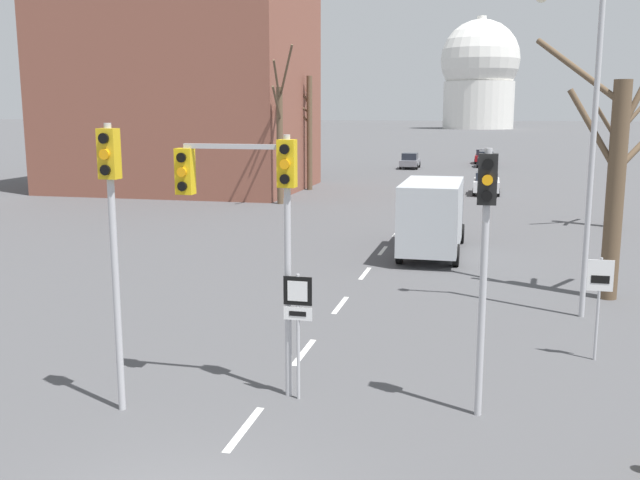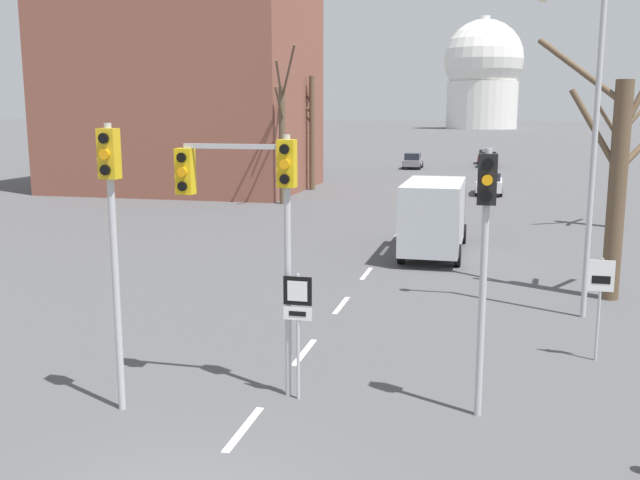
{
  "view_description": "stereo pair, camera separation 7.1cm",
  "coord_description": "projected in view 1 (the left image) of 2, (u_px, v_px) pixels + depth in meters",
  "views": [
    {
      "loc": [
        4.35,
        -8.7,
        6.0
      ],
      "look_at": [
        0.95,
        5.61,
        3.31
      ],
      "focal_mm": 40.0,
      "sensor_mm": 36.0,
      "label": 1
    },
    {
      "loc": [
        4.42,
        -8.68,
        6.0
      ],
      "look_at": [
        0.95,
        5.61,
        3.31
      ],
      "focal_mm": 40.0,
      "sensor_mm": 36.0,
      "label": 2
    }
  ],
  "objects": [
    {
      "name": "lane_stripe_4",
      "position": [
        383.0,
        250.0,
        30.82
      ],
      "size": [
        0.16,
        2.0,
        0.01
      ],
      "primitive_type": "cube",
      "color": "silver",
      "rests_on": "ground_plane"
    },
    {
      "name": "lane_stripe_7",
      "position": [
        415.0,
        209.0,
        43.74
      ],
      "size": [
        0.16,
        2.0,
        0.01
      ],
      "primitive_type": "cube",
      "color": "silver",
      "rests_on": "ground_plane"
    },
    {
      "name": "street_lamp_right",
      "position": [
        583.0,
        125.0,
        20.06
      ],
      "size": [
        1.87,
        0.36,
        9.29
      ],
      "color": "#B2B2B7",
      "rests_on": "ground_plane"
    },
    {
      "name": "apartment_block_left",
      "position": [
        182.0,
        39.0,
        53.17
      ],
      "size": [
        18.0,
        14.0,
        22.4
      ],
      "primitive_type": "cube",
      "color": "brown",
      "rests_on": "ground_plane"
    },
    {
      "name": "speed_limit_sign",
      "position": [
        599.0,
        291.0,
        17.04
      ],
      "size": [
        0.6,
        0.08,
        2.54
      ],
      "color": "#B2B2B7",
      "rests_on": "ground_plane"
    },
    {
      "name": "lane_stripe_10",
      "position": [
        433.0,
        186.0,
        56.66
      ],
      "size": [
        0.16,
        2.0,
        0.01
      ],
      "primitive_type": "cube",
      "color": "silver",
      "rests_on": "ground_plane"
    },
    {
      "name": "lane_stripe_8",
      "position": [
        422.0,
        200.0,
        48.05
      ],
      "size": [
        0.16,
        2.0,
        0.01
      ],
      "primitive_type": "cube",
      "color": "silver",
      "rests_on": "ground_plane"
    },
    {
      "name": "delivery_truck",
      "position": [
        433.0,
        214.0,
        29.83
      ],
      "size": [
        2.44,
        7.2,
        3.14
      ],
      "color": "#333842",
      "rests_on": "ground_plane"
    },
    {
      "name": "lane_stripe_9",
      "position": [
        428.0,
        193.0,
        52.35
      ],
      "size": [
        0.16,
        2.0,
        0.01
      ],
      "primitive_type": "cube",
      "color": "silver",
      "rests_on": "ground_plane"
    },
    {
      "name": "bare_tree_right_far",
      "position": [
        615.0,
        162.0,
        36.45
      ],
      "size": [
        3.03,
        2.79,
        7.26
      ],
      "color": "brown",
      "rests_on": "ground_plane"
    },
    {
      "name": "sedan_near_left",
      "position": [
        410.0,
        161.0,
        73.8
      ],
      "size": [
        1.86,
        4.21,
        1.62
      ],
      "color": "slate",
      "rests_on": "ground_plane"
    },
    {
      "name": "route_sign_post",
      "position": [
        298.0,
        314.0,
        14.68
      ],
      "size": [
        0.6,
        0.08,
        2.7
      ],
      "color": "#B2B2B7",
      "rests_on": "ground_plane"
    },
    {
      "name": "traffic_signal_centre_tall",
      "position": [
        252.0,
        199.0,
        14.63
      ],
      "size": [
        2.58,
        0.34,
        5.51
      ],
      "color": "#B2B2B7",
      "rests_on": "ground_plane"
    },
    {
      "name": "traffic_signal_near_left",
      "position": [
        112.0,
        216.0,
        13.77
      ],
      "size": [
        0.36,
        0.34,
        5.76
      ],
      "color": "#B2B2B7",
      "rests_on": "ground_plane"
    },
    {
      "name": "sedan_mid_centre",
      "position": [
        486.0,
        159.0,
        75.77
      ],
      "size": [
        1.79,
        4.14,
        1.71
      ],
      "color": "black",
      "rests_on": "ground_plane"
    },
    {
      "name": "bare_tree_left_near",
      "position": [
        280.0,
        136.0,
        45.39
      ],
      "size": [
        2.24,
        5.31,
        9.9
      ],
      "color": "brown",
      "rests_on": "ground_plane"
    },
    {
      "name": "sedan_far_left",
      "position": [
        487.0,
        183.0,
        51.21
      ],
      "size": [
        1.87,
        4.14,
        1.63
      ],
      "color": "silver",
      "rests_on": "ground_plane"
    },
    {
      "name": "sedan_near_right",
      "position": [
        483.0,
        156.0,
        80.71
      ],
      "size": [
        1.87,
        4.12,
        1.63
      ],
      "color": "maroon",
      "rests_on": "ground_plane"
    },
    {
      "name": "lane_stripe_0",
      "position": [
        244.0,
        429.0,
        13.6
      ],
      "size": [
        0.16,
        2.0,
        0.01
      ],
      "primitive_type": "cube",
      "color": "silver",
      "rests_on": "ground_plane"
    },
    {
      "name": "lane_stripe_2",
      "position": [
        340.0,
        305.0,
        22.21
      ],
      "size": [
        0.16,
        2.0,
        0.01
      ],
      "primitive_type": "cube",
      "color": "silver",
      "rests_on": "ground_plane"
    },
    {
      "name": "lane_stripe_11",
      "position": [
        437.0,
        181.0,
        60.96
      ],
      "size": [
        0.16,
        2.0,
        0.01
      ],
      "primitive_type": "cube",
      "color": "silver",
      "rests_on": "ground_plane"
    },
    {
      "name": "bare_tree_left_far",
      "position": [
        307.0,
        125.0,
        53.6
      ],
      "size": [
        3.64,
        3.86,
        10.15
      ],
      "color": "brown",
      "rests_on": "ground_plane"
    },
    {
      "name": "traffic_signal_near_right",
      "position": [
        485.0,
        233.0,
        13.57
      ],
      "size": [
        0.36,
        0.34,
        5.3
      ],
      "color": "#B2B2B7",
      "rests_on": "ground_plane"
    },
    {
      "name": "lane_stripe_3",
      "position": [
        365.0,
        273.0,
        26.51
      ],
      "size": [
        0.16,
        2.0,
        0.01
      ],
      "primitive_type": "cube",
      "color": "silver",
      "rests_on": "ground_plane"
    },
    {
      "name": "lane_stripe_6",
      "position": [
        407.0,
        220.0,
        39.43
      ],
      "size": [
        0.16,
        2.0,
        0.01
      ],
      "primitive_type": "cube",
      "color": "silver",
      "rests_on": "ground_plane"
    },
    {
      "name": "lane_stripe_5",
      "position": [
        396.0,
        233.0,
        35.13
      ],
      "size": [
        0.16,
        2.0,
        0.01
      ],
      "primitive_type": "cube",
      "color": "silver",
      "rests_on": "ground_plane"
    },
    {
      "name": "bare_tree_right_near",
      "position": [
        614.0,
        177.0,
        22.42
      ],
      "size": [
        4.32,
        2.0,
        8.37
      ],
      "color": "brown",
      "rests_on": "ground_plane"
    },
    {
      "name": "capitol_dome",
      "position": [
        480.0,
        75.0,
        226.72
      ],
      "size": [
        24.81,
        24.81,
        35.05
      ],
      "color": "silver",
      "rests_on": "ground_plane"
    },
    {
      "name": "lane_stripe_1",
      "position": [
        304.0,
        352.0,
        17.9
      ],
      "size": [
        0.16,
        2.0,
        0.01
      ],
      "primitive_type": "cube",
      "color": "silver",
      "rests_on": "ground_plane"
    }
  ]
}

